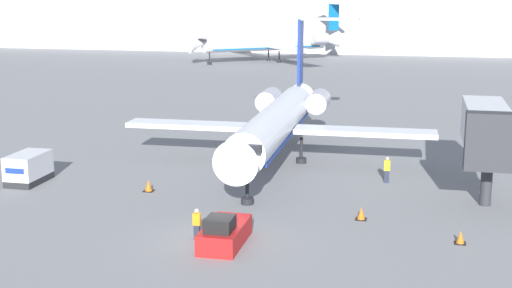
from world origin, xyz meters
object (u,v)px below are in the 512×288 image
Objects in this scene: airplane_main at (278,119)px; jet_bridge at (487,129)px; worker_by_wing at (387,169)px; traffic_cone_mid at (460,238)px; worker_near_tug at (197,224)px; luggage_cart at (29,168)px; traffic_cone_right at (361,214)px; airplane_parked_far_left at (270,41)px; pushback_tug at (224,233)px; traffic_cone_left at (149,186)px.

airplane_main reaches higher than jet_bridge.
worker_by_wing is 12.18m from traffic_cone_mid.
airplane_main is 18.03m from worker_near_tug.
traffic_cone_right is (22.98, -3.03, -0.68)m from luggage_cart.
worker_near_tug is 0.06× the size of airplane_parked_far_left.
jet_bridge is (13.88, 12.07, 3.79)m from pushback_tug.
pushback_tug is at bearing -138.98° from traffic_cone_right.
traffic_cone_mid is at bearing -72.34° from airplane_parked_far_left.
pushback_tug is at bearing -87.73° from airplane_main.
luggage_cart is (-15.63, -9.41, -2.43)m from airplane_main.
luggage_cart reaches higher than traffic_cone_right.
airplane_main is 14.78m from traffic_cone_right.
airplane_main is 2.64× the size of jet_bridge.
pushback_tug is at bearing -118.37° from worker_by_wing.
airplane_parked_far_left is (-23.73, 88.60, 3.39)m from traffic_cone_right.
airplane_main is 15.46× the size of worker_near_tug.
pushback_tug is 16.21m from worker_by_wing.
pushback_tug is at bearing -138.97° from jet_bridge.
traffic_cone_mid is at bearing -50.24° from airplane_main.
jet_bridge is (15.50, 11.69, 3.54)m from worker_near_tug.
traffic_cone_left is 1.03× the size of traffic_cone_right.
jet_bridge is (7.25, 6.31, 4.08)m from traffic_cone_right.
traffic_cone_mid is (19.57, -5.73, -0.03)m from traffic_cone_left.
traffic_cone_right is (-1.07, -8.49, -0.61)m from worker_by_wing.
traffic_cone_left is 14.46m from traffic_cone_right.
luggage_cart is 0.12× the size of airplane_parked_far_left.
jet_bridge reaches higher than luggage_cart.
worker_by_wing reaches higher than traffic_cone_left.
airplane_parked_far_left reaches higher than pushback_tug.
traffic_cone_left is at bearing 163.68° from traffic_cone_mid.
worker_near_tug is 13.88m from traffic_cone_mid.
traffic_cone_left reaches higher than traffic_cone_right.
airplane_main reaches higher than traffic_cone_mid.
airplane_main is 37.70× the size of traffic_cone_mid.
traffic_cone_right is at bearing -75.00° from airplane_parked_far_left.
pushback_tug is at bearing -28.29° from luggage_cart.
worker_near_tug is 2.23× the size of traffic_cone_left.
worker_by_wing is at bearing 82.81° from traffic_cone_right.
airplane_main is at bearing 92.27° from pushback_tug.
traffic_cone_mid is 96.06m from airplane_parked_far_left.
airplane_main reaches higher than pushback_tug.
traffic_cone_mid is at bearing -28.06° from traffic_cone_right.
worker_by_wing is at bearing 56.10° from worker_near_tug.
luggage_cart is at bearing 178.82° from traffic_cone_left.
traffic_cone_right is 1.06× the size of traffic_cone_mid.
airplane_parked_far_left is (-29.13, 91.48, 3.41)m from traffic_cone_mid.
worker_near_tug is at bearing -92.88° from airplane_main.
traffic_cone_mid is at bearing -16.32° from traffic_cone_left.
pushback_tug is at bearing -79.73° from airplane_parked_far_left.
traffic_cone_left is at bearing -125.44° from airplane_main.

